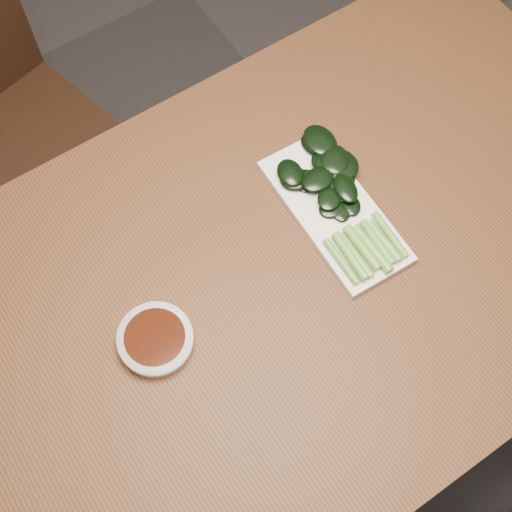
# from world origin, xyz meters

# --- Properties ---
(ground) EXTENTS (6.00, 6.00, 0.00)m
(ground) POSITION_xyz_m (0.00, 0.00, 0.00)
(ground) COLOR #322F30
(ground) RESTS_ON ground
(table) EXTENTS (1.40, 0.80, 0.75)m
(table) POSITION_xyz_m (0.00, 0.00, 0.68)
(table) COLOR #4B2B15
(table) RESTS_ON ground
(sauce_bowl) EXTENTS (0.12, 0.12, 0.03)m
(sauce_bowl) POSITION_xyz_m (-0.22, 0.01, 0.76)
(sauce_bowl) COLOR silver
(sauce_bowl) RESTS_ON table
(serving_plate) EXTENTS (0.14, 0.30, 0.01)m
(serving_plate) POSITION_xyz_m (0.14, 0.04, 0.76)
(serving_plate) COLOR silver
(serving_plate) RESTS_ON table
(gai_lan) EXTENTS (0.15, 0.29, 0.02)m
(gai_lan) POSITION_xyz_m (0.16, 0.07, 0.78)
(gai_lan) COLOR #639B35
(gai_lan) RESTS_ON serving_plate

